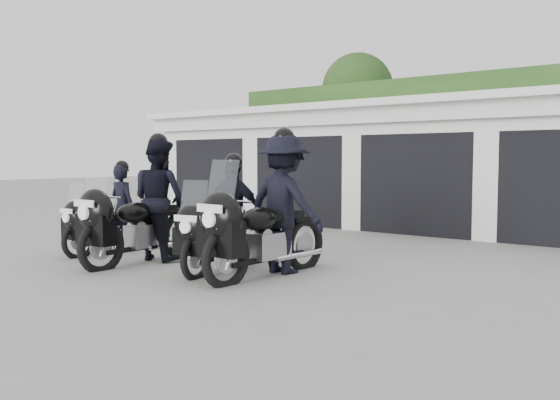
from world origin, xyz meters
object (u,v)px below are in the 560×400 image
Objects in this scene: police_bike_a at (110,215)px; police_bike_d at (275,210)px; police_bike_c at (228,219)px; police_bike_b at (149,206)px.

police_bike_a is 3.54m from police_bike_d.
police_bike_c reaches higher than police_bike_a.
police_bike_b is at bearing -167.19° from police_bike_d.
police_bike_a is 1.28m from police_bike_b.
police_bike_d reaches higher than police_bike_a.
police_bike_d is at bearing 4.03° from police_bike_a.
police_bike_d is (3.52, 0.24, 0.26)m from police_bike_a.
police_bike_c is at bearing -170.61° from police_bike_d.
police_bike_b is 0.99× the size of police_bike_d.
police_bike_c is (1.44, 0.31, -0.14)m from police_bike_b.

